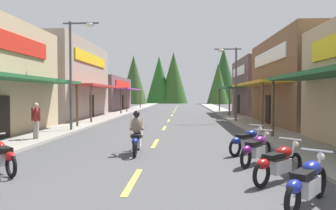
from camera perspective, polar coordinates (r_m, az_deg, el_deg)
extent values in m
cube|color=#4C4C4F|center=(29.24, 0.46, -2.40)|extent=(9.70, 87.32, 0.10)
cube|color=#9E9991|center=(30.10, -11.05, -2.10)|extent=(2.32, 87.32, 0.12)
cube|color=#9E9991|center=(29.59, 12.18, -2.17)|extent=(2.32, 87.32, 0.12)
cube|color=#E0C64C|center=(8.01, -6.42, -13.61)|extent=(0.16, 2.40, 0.01)
cube|color=#E0C64C|center=(13.84, -2.34, -6.99)|extent=(0.16, 2.40, 0.01)
cube|color=#E0C64C|center=(20.05, -0.68, -4.22)|extent=(0.16, 2.40, 0.01)
cube|color=#E0C64C|center=(25.60, 0.11, -2.88)|extent=(0.16, 2.40, 0.01)
cube|color=#E0C64C|center=(32.44, 0.71, -1.87)|extent=(0.16, 2.40, 0.01)
cube|color=#E0C64C|center=(38.20, 1.05, -1.30)|extent=(0.16, 2.40, 0.01)
cube|color=#E0C64C|center=(43.64, 1.29, -0.90)|extent=(0.16, 2.40, 0.01)
cube|color=#E0C64C|center=(49.65, 1.49, -0.56)|extent=(0.16, 2.40, 0.01)
cube|color=#E0C64C|center=(56.13, 1.66, -0.27)|extent=(0.16, 2.40, 0.01)
cube|color=#E0C64C|center=(61.89, 1.78, -0.07)|extent=(0.16, 2.40, 0.01)
cube|color=#236033|center=(15.95, -25.32, 4.43)|extent=(1.80, 11.63, 0.16)
cylinder|color=brown|center=(20.82, -16.22, -0.19)|extent=(0.14, 0.14, 2.82)
cube|color=red|center=(16.55, -28.02, 10.58)|extent=(0.10, 9.04, 0.90)
cube|color=black|center=(16.40, -27.88, -2.15)|extent=(0.08, 1.10, 2.10)
cube|color=gray|center=(30.85, -21.44, 4.15)|extent=(8.55, 12.52, 6.85)
cube|color=#B72D28|center=(29.08, -12.09, 3.35)|extent=(1.80, 11.27, 0.16)
cylinder|color=brown|center=(23.67, -13.84, 0.07)|extent=(0.14, 0.14, 2.82)
cylinder|color=brown|center=(34.21, -8.58, 0.66)|extent=(0.14, 0.14, 2.82)
cube|color=yellow|center=(29.48, -13.72, 8.08)|extent=(0.10, 8.76, 0.90)
cube|color=black|center=(29.33, -13.69, -0.29)|extent=(0.08, 1.10, 2.10)
cube|color=brown|center=(44.54, -13.51, 2.00)|extent=(8.36, 13.17, 4.51)
cube|color=#8C338C|center=(43.38, -7.06, 2.89)|extent=(1.80, 11.85, 0.16)
cylinder|color=brown|center=(37.62, -7.52, 0.77)|extent=(0.14, 0.14, 2.82)
cylinder|color=brown|center=(48.93, -5.08, 1.04)|extent=(0.14, 0.14, 2.82)
cube|color=red|center=(43.55, -8.16, 3.70)|extent=(0.10, 9.22, 0.90)
cube|color=black|center=(43.55, -8.17, 0.45)|extent=(0.08, 1.10, 2.10)
cube|color=#236033|center=(12.23, 27.24, 5.23)|extent=(1.80, 8.96, 0.16)
cylinder|color=brown|center=(16.02, 18.55, -0.83)|extent=(0.14, 0.14, 2.82)
cube|color=brown|center=(24.05, 25.37, 3.90)|extent=(6.48, 10.97, 6.11)
cube|color=gold|center=(22.79, 15.68, 3.73)|extent=(1.80, 9.87, 0.16)
cylinder|color=brown|center=(18.02, 16.78, -0.51)|extent=(0.14, 0.14, 2.82)
cylinder|color=brown|center=(27.31, 12.03, 0.32)|extent=(0.14, 0.14, 2.82)
cube|color=white|center=(23.13, 17.77, 8.33)|extent=(0.10, 7.68, 0.90)
cube|color=black|center=(23.01, 17.72, -0.91)|extent=(0.08, 1.10, 2.10)
cube|color=brown|center=(35.57, 18.87, 3.13)|extent=(7.66, 9.72, 5.93)
cube|color=#236033|center=(34.58, 11.29, 3.12)|extent=(1.80, 8.75, 0.16)
cylinder|color=brown|center=(30.35, 11.11, 0.49)|extent=(0.14, 0.14, 2.82)
cylinder|color=brown|center=(38.62, 9.35, 0.79)|extent=(0.14, 0.14, 2.82)
cube|color=white|center=(34.79, 12.69, 5.96)|extent=(0.10, 6.80, 0.90)
cube|color=black|center=(34.72, 12.68, 0.06)|extent=(0.08, 1.10, 2.10)
cylinder|color=#474C51|center=(18.87, -17.32, 4.89)|extent=(0.14, 0.14, 6.32)
cylinder|color=#474C51|center=(19.07, -15.58, 14.16)|extent=(2.06, 0.10, 0.10)
ellipsoid|color=silver|center=(18.89, -14.02, 13.98)|extent=(0.50, 0.30, 0.24)
cylinder|color=#474C51|center=(24.70, 12.26, 3.56)|extent=(0.14, 0.14, 5.75)
cylinder|color=#474C51|center=(24.84, 10.85, 9.99)|extent=(2.06, 0.10, 0.10)
ellipsoid|color=silver|center=(24.76, 9.63, 9.78)|extent=(0.50, 0.30, 0.24)
torus|color=black|center=(7.43, 25.92, -12.53)|extent=(0.48, 0.56, 0.64)
torus|color=black|center=(6.05, 21.77, -15.80)|extent=(0.48, 0.56, 0.64)
cube|color=silver|center=(6.71, 24.08, -13.35)|extent=(0.66, 0.72, 0.32)
ellipsoid|color=navy|center=(6.82, 24.65, -10.35)|extent=(0.60, 0.64, 0.28)
cube|color=black|center=(6.41, 23.41, -11.48)|extent=(0.60, 0.64, 0.12)
ellipsoid|color=navy|center=(6.03, 21.97, -13.59)|extent=(0.46, 0.49, 0.24)
cylinder|color=silver|center=(7.23, 25.67, -10.24)|extent=(0.28, 0.33, 0.71)
cylinder|color=silver|center=(7.05, 25.43, -7.48)|extent=(0.49, 0.41, 0.04)
sphere|color=white|center=(7.34, 26.05, -8.47)|extent=(0.16, 0.16, 0.16)
torus|color=black|center=(8.91, 22.07, -10.06)|extent=(0.54, 0.51, 0.64)
torus|color=black|center=(7.65, 16.67, -11.99)|extent=(0.54, 0.51, 0.64)
cube|color=silver|center=(8.26, 19.59, -10.42)|extent=(0.70, 0.68, 0.32)
ellipsoid|color=#A51414|center=(8.37, 20.32, -8.04)|extent=(0.63, 0.62, 0.28)
cube|color=black|center=(7.99, 18.69, -8.78)|extent=(0.63, 0.61, 0.12)
ellipsoid|color=#A51414|center=(7.64, 16.90, -10.24)|extent=(0.49, 0.48, 0.24)
cylinder|color=silver|center=(8.74, 21.69, -8.09)|extent=(0.31, 0.30, 0.71)
cylinder|color=silver|center=(8.58, 21.34, -5.78)|extent=(0.44, 0.47, 0.04)
sphere|color=white|center=(8.85, 22.21, -6.67)|extent=(0.16, 0.16, 0.16)
torus|color=black|center=(10.80, 17.43, -7.92)|extent=(0.46, 0.57, 0.64)
torus|color=black|center=(9.45, 14.00, -9.30)|extent=(0.46, 0.57, 0.64)
cube|color=silver|center=(10.11, 15.83, -8.12)|extent=(0.64, 0.73, 0.32)
ellipsoid|color=#721972|center=(10.24, 16.30, -6.18)|extent=(0.59, 0.64, 0.28)
cube|color=black|center=(9.83, 15.26, -6.74)|extent=(0.58, 0.65, 0.12)
ellipsoid|color=#721972|center=(9.45, 14.14, -7.88)|extent=(0.45, 0.50, 0.24)
cylinder|color=silver|center=(10.63, 17.18, -6.27)|extent=(0.27, 0.33, 0.71)
cylinder|color=silver|center=(10.48, 16.95, -4.35)|extent=(0.51, 0.39, 0.04)
sphere|color=white|center=(10.75, 17.51, -5.11)|extent=(0.16, 0.16, 0.16)
torus|color=black|center=(12.35, 16.36, -6.68)|extent=(0.53, 0.51, 0.64)
torus|color=black|center=(11.13, 12.14, -7.58)|extent=(0.53, 0.51, 0.64)
cube|color=silver|center=(11.72, 14.36, -6.73)|extent=(0.70, 0.69, 0.32)
ellipsoid|color=navy|center=(11.84, 14.93, -5.08)|extent=(0.63, 0.62, 0.28)
cube|color=black|center=(11.48, 13.66, -5.49)|extent=(0.63, 0.62, 0.12)
ellipsoid|color=navy|center=(11.13, 12.30, -6.38)|extent=(0.48, 0.48, 0.24)
cylinder|color=silver|center=(12.19, 16.05, -5.22)|extent=(0.31, 0.30, 0.71)
cylinder|color=silver|center=(12.05, 15.75, -3.53)|extent=(0.44, 0.46, 0.04)
sphere|color=white|center=(12.30, 16.46, -4.22)|extent=(0.16, 0.16, 0.16)
torus|color=black|center=(9.15, -26.67, -9.82)|extent=(0.55, 0.49, 0.64)
cube|color=silver|center=(9.83, -28.17, -8.56)|extent=(0.71, 0.67, 0.32)
cube|color=black|center=(9.55, -27.73, -7.15)|extent=(0.64, 0.60, 0.12)
ellipsoid|color=#A51414|center=(9.15, -26.80, -8.35)|extent=(0.49, 0.47, 0.24)
torus|color=black|center=(12.28, -5.36, -6.66)|extent=(0.14, 0.64, 0.64)
torus|color=black|center=(10.80, -6.06, -7.84)|extent=(0.14, 0.64, 0.64)
cube|color=silver|center=(11.53, -5.69, -6.82)|extent=(0.32, 0.71, 0.32)
ellipsoid|color=navy|center=(11.68, -5.60, -5.12)|extent=(0.35, 0.58, 0.28)
cube|color=black|center=(11.24, -5.81, -5.60)|extent=(0.31, 0.62, 0.12)
ellipsoid|color=navy|center=(10.81, -6.04, -6.60)|extent=(0.26, 0.45, 0.24)
cylinder|color=silver|center=(12.10, -5.42, -5.21)|extent=(0.08, 0.37, 0.71)
cylinder|color=silver|center=(11.94, -5.47, -3.52)|extent=(0.60, 0.07, 0.04)
sphere|color=white|center=(12.24, -5.35, -4.18)|extent=(0.16, 0.16, 0.16)
ellipsoid|color=#726659|center=(11.30, -5.77, -3.68)|extent=(0.40, 0.40, 0.64)
sphere|color=black|center=(11.31, -5.75, -1.63)|extent=(0.24, 0.24, 0.24)
cylinder|color=#726659|center=(11.52, -6.48, -5.32)|extent=(0.16, 0.43, 0.24)
cylinder|color=#726659|center=(11.61, -6.65, -3.53)|extent=(0.13, 0.51, 0.40)
cylinder|color=#726659|center=(11.49, -4.88, -5.33)|extent=(0.16, 0.43, 0.24)
cylinder|color=#726659|center=(11.58, -4.60, -3.54)|extent=(0.13, 0.51, 0.40)
cylinder|color=#B2A599|center=(15.74, -23.10, -4.45)|extent=(0.14, 0.14, 0.89)
cylinder|color=#B2A599|center=(15.60, -22.69, -4.50)|extent=(0.14, 0.14, 0.89)
ellipsoid|color=maroon|center=(15.60, -22.93, -1.69)|extent=(0.44, 0.39, 0.63)
cylinder|color=maroon|center=(15.79, -23.48, -1.54)|extent=(0.09, 0.09, 0.60)
cylinder|color=maroon|center=(15.41, -22.38, -1.60)|extent=(0.09, 0.09, 0.60)
sphere|color=tan|center=(15.58, -22.95, -0.04)|extent=(0.24, 0.24, 0.24)
cone|color=#315823|center=(77.31, 1.01, 5.00)|extent=(7.06, 7.06, 12.61)
cone|color=#315523|center=(71.51, 9.10, 3.82)|extent=(5.10, 5.10, 9.11)
cone|color=#314F23|center=(71.96, -6.28, 4.61)|extent=(6.22, 6.22, 11.10)
cone|color=#284E23|center=(76.35, 10.06, 5.29)|extent=(7.48, 7.48, 13.37)
cone|color=#275E23|center=(77.37, -1.63, 4.62)|extent=(6.50, 6.50, 11.60)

